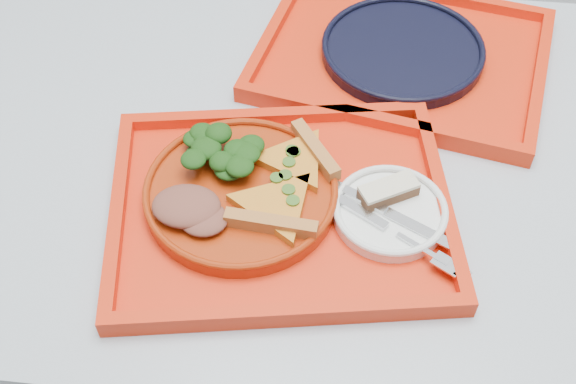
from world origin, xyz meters
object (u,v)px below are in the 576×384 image
object	(u,v)px
dinner_plate	(241,194)
navy_plate	(402,51)
dessert_bar	(388,191)
tray_far	(401,58)
tray_main	(281,210)

from	to	relation	value
dinner_plate	navy_plate	world-z (taller)	dinner_plate
dessert_bar	tray_far	bearing A→B (deg)	56.84
dessert_bar	dinner_plate	bearing A→B (deg)	154.13
tray_main	navy_plate	xyz separation A→B (m)	(0.16, 0.33, 0.01)
tray_main	dinner_plate	distance (m)	0.06
tray_main	tray_far	xyz separation A→B (m)	(0.16, 0.33, 0.00)
tray_far	dessert_bar	size ratio (longest dim) A/B	5.39
dinner_plate	dessert_bar	distance (m)	0.20
tray_far	dinner_plate	world-z (taller)	dinner_plate
tray_main	dessert_bar	xyz separation A→B (m)	(0.14, 0.02, 0.03)
tray_main	dinner_plate	xyz separation A→B (m)	(-0.05, 0.01, 0.02)
tray_far	tray_main	bearing A→B (deg)	-103.68
navy_plate	dessert_bar	distance (m)	0.31
tray_main	dessert_bar	size ratio (longest dim) A/B	5.39
dinner_plate	dessert_bar	bearing A→B (deg)	4.02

